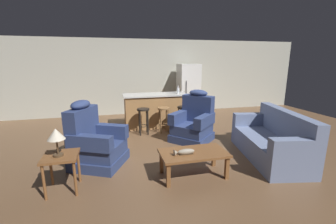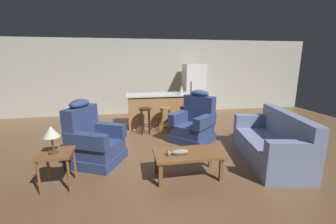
{
  "view_description": "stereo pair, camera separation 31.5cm",
  "coord_description": "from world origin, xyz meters",
  "px_view_note": "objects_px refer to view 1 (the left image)",
  "views": [
    {
      "loc": [
        -1.19,
        -4.88,
        1.9
      ],
      "look_at": [
        0.02,
        -0.1,
        0.75
      ],
      "focal_mm": 24.0,
      "sensor_mm": 36.0,
      "label": 1
    },
    {
      "loc": [
        -0.89,
        -4.94,
        1.9
      ],
      "look_at": [
        0.02,
        -0.1,
        0.75
      ],
      "focal_mm": 24.0,
      "sensor_mm": 36.0,
      "label": 2
    }
  ],
  "objects_px": {
    "bottle_tall_green": "(178,90)",
    "bar_stool_left": "(143,116)",
    "table_lamp": "(56,135)",
    "coffee_table": "(193,155)",
    "couch": "(272,141)",
    "kitchen_island": "(155,110)",
    "bar_stool_middle": "(164,115)",
    "bar_stool_right": "(183,114)",
    "recliner_near_lamp": "(95,143)",
    "fish_figurine": "(184,152)",
    "end_table": "(61,161)",
    "refrigerator": "(188,90)",
    "recliner_near_island": "(194,123)"
  },
  "relations": [
    {
      "from": "table_lamp",
      "to": "bar_stool_right",
      "type": "distance_m",
      "value": 3.54
    },
    {
      "from": "fish_figurine",
      "to": "couch",
      "type": "bearing_deg",
      "value": 10.13
    },
    {
      "from": "kitchen_island",
      "to": "bar_stool_middle",
      "type": "relative_size",
      "value": 2.65
    },
    {
      "from": "table_lamp",
      "to": "fish_figurine",
      "type": "bearing_deg",
      "value": -2.75
    },
    {
      "from": "refrigerator",
      "to": "table_lamp",
      "type": "bearing_deg",
      "value": -129.32
    },
    {
      "from": "couch",
      "to": "bottle_tall_green",
      "type": "height_order",
      "value": "bottle_tall_green"
    },
    {
      "from": "coffee_table",
      "to": "end_table",
      "type": "relative_size",
      "value": 1.96
    },
    {
      "from": "refrigerator",
      "to": "bottle_tall_green",
      "type": "xyz_separation_m",
      "value": [
        -0.76,
        -1.27,
        0.16
      ]
    },
    {
      "from": "recliner_near_lamp",
      "to": "fish_figurine",
      "type": "bearing_deg",
      "value": -6.14
    },
    {
      "from": "coffee_table",
      "to": "bar_stool_left",
      "type": "xyz_separation_m",
      "value": [
        -0.49,
        2.36,
        0.11
      ]
    },
    {
      "from": "coffee_table",
      "to": "bar_stool_left",
      "type": "distance_m",
      "value": 2.41
    },
    {
      "from": "table_lamp",
      "to": "coffee_table",
      "type": "bearing_deg",
      "value": -0.97
    },
    {
      "from": "recliner_near_lamp",
      "to": "bottle_tall_green",
      "type": "distance_m",
      "value": 3.1
    },
    {
      "from": "table_lamp",
      "to": "kitchen_island",
      "type": "relative_size",
      "value": 0.23
    },
    {
      "from": "recliner_near_island",
      "to": "kitchen_island",
      "type": "xyz_separation_m",
      "value": [
        -0.67,
        1.36,
        0.06
      ]
    },
    {
      "from": "bar_stool_middle",
      "to": "recliner_near_island",
      "type": "bearing_deg",
      "value": -52.48
    },
    {
      "from": "end_table",
      "to": "bar_stool_left",
      "type": "relative_size",
      "value": 0.82
    },
    {
      "from": "recliner_near_lamp",
      "to": "coffee_table",
      "type": "bearing_deg",
      "value": -1.64
    },
    {
      "from": "coffee_table",
      "to": "bottle_tall_green",
      "type": "height_order",
      "value": "bottle_tall_green"
    },
    {
      "from": "bottle_tall_green",
      "to": "end_table",
      "type": "bearing_deg",
      "value": -132.53
    },
    {
      "from": "kitchen_island",
      "to": "refrigerator",
      "type": "relative_size",
      "value": 1.02
    },
    {
      "from": "bar_stool_middle",
      "to": "bar_stool_right",
      "type": "height_order",
      "value": "same"
    },
    {
      "from": "bar_stool_middle",
      "to": "bottle_tall_green",
      "type": "bearing_deg",
      "value": 45.28
    },
    {
      "from": "couch",
      "to": "kitchen_island",
      "type": "relative_size",
      "value": 1.13
    },
    {
      "from": "recliner_near_island",
      "to": "table_lamp",
      "type": "xyz_separation_m",
      "value": [
        -2.65,
        -1.59,
        0.45
      ]
    },
    {
      "from": "recliner_near_lamp",
      "to": "refrigerator",
      "type": "xyz_separation_m",
      "value": [
        2.97,
        3.35,
        0.46
      ]
    },
    {
      "from": "fish_figurine",
      "to": "table_lamp",
      "type": "xyz_separation_m",
      "value": [
        -1.86,
        0.09,
        0.41
      ]
    },
    {
      "from": "recliner_near_lamp",
      "to": "bar_stool_left",
      "type": "relative_size",
      "value": 1.76
    },
    {
      "from": "end_table",
      "to": "bar_stool_left",
      "type": "height_order",
      "value": "bar_stool_left"
    },
    {
      "from": "fish_figurine",
      "to": "table_lamp",
      "type": "height_order",
      "value": "table_lamp"
    },
    {
      "from": "coffee_table",
      "to": "end_table",
      "type": "distance_m",
      "value": 2.02
    },
    {
      "from": "fish_figurine",
      "to": "bar_stool_left",
      "type": "height_order",
      "value": "bar_stool_left"
    },
    {
      "from": "coffee_table",
      "to": "couch",
      "type": "xyz_separation_m",
      "value": [
        1.75,
        0.29,
        -0.02
      ]
    },
    {
      "from": "kitchen_island",
      "to": "bar_stool_middle",
      "type": "bearing_deg",
      "value": -80.0
    },
    {
      "from": "table_lamp",
      "to": "bottle_tall_green",
      "type": "bearing_deg",
      "value": 47.49
    },
    {
      "from": "table_lamp",
      "to": "bar_stool_right",
      "type": "bearing_deg",
      "value": 41.48
    },
    {
      "from": "bar_stool_left",
      "to": "end_table",
      "type": "bearing_deg",
      "value": -123.6
    },
    {
      "from": "end_table",
      "to": "bar_stool_right",
      "type": "bearing_deg",
      "value": 41.39
    },
    {
      "from": "recliner_near_island",
      "to": "table_lamp",
      "type": "distance_m",
      "value": 3.13
    },
    {
      "from": "bar_stool_right",
      "to": "bottle_tall_green",
      "type": "height_order",
      "value": "bottle_tall_green"
    },
    {
      "from": "couch",
      "to": "end_table",
      "type": "distance_m",
      "value": 3.78
    },
    {
      "from": "couch",
      "to": "bar_stool_left",
      "type": "bearing_deg",
      "value": -31.23
    },
    {
      "from": "bottle_tall_green",
      "to": "bar_stool_left",
      "type": "bearing_deg",
      "value": -152.84
    },
    {
      "from": "coffee_table",
      "to": "bottle_tall_green",
      "type": "relative_size",
      "value": 4.76
    },
    {
      "from": "end_table",
      "to": "refrigerator",
      "type": "distance_m",
      "value": 5.36
    },
    {
      "from": "couch",
      "to": "bar_stool_right",
      "type": "relative_size",
      "value": 2.98
    },
    {
      "from": "recliner_near_island",
      "to": "couch",
      "type": "bearing_deg",
      "value": 87.66
    },
    {
      "from": "end_table",
      "to": "bar_stool_middle",
      "type": "distance_m",
      "value": 3.1
    },
    {
      "from": "bar_stool_left",
      "to": "bar_stool_right",
      "type": "bearing_deg",
      "value": 0.0
    },
    {
      "from": "recliner_near_island",
      "to": "bar_stool_middle",
      "type": "bearing_deg",
      "value": -95.12
    }
  ]
}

